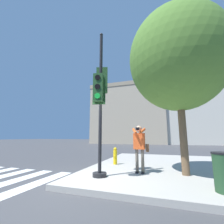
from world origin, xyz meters
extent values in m
plane|color=#424244|center=(0.00, 0.00, 0.00)|extent=(160.00, 160.00, 0.00)
cube|color=#ADA89E|center=(3.50, 3.50, 0.08)|extent=(8.00, 8.00, 0.15)
cube|color=silver|center=(-1.20, -0.05, 0.00)|extent=(0.48, 2.95, 0.01)
cube|color=silver|center=(-2.10, -0.05, 0.00)|extent=(0.48, 2.95, 0.01)
cylinder|color=black|center=(0.54, 0.67, 0.21)|extent=(0.45, 0.45, 0.12)
cylinder|color=black|center=(0.54, 0.67, 2.68)|extent=(0.11, 0.11, 4.82)
sphere|color=black|center=(0.54, 0.67, 5.13)|extent=(0.12, 0.12, 0.12)
cylinder|color=black|center=(0.49, 0.84, 3.48)|extent=(0.11, 0.24, 0.05)
cube|color=#234C23|center=(0.43, 1.08, 3.48)|extent=(0.35, 0.31, 0.90)
cube|color=#234C23|center=(0.47, 0.95, 3.48)|extent=(0.41, 0.13, 1.02)
cylinder|color=black|center=(0.40, 1.21, 3.78)|extent=(0.17, 0.07, 0.17)
cylinder|color=black|center=(0.40, 1.21, 3.48)|extent=(0.17, 0.07, 0.17)
cylinder|color=green|center=(0.40, 1.21, 3.18)|extent=(0.17, 0.07, 0.17)
cylinder|color=black|center=(0.58, 0.50, 2.94)|extent=(0.10, 0.25, 0.05)
cube|color=#234C23|center=(0.63, 0.27, 2.94)|extent=(0.34, 0.30, 0.90)
cube|color=#234C23|center=(0.60, 0.40, 2.94)|extent=(0.42, 0.11, 1.02)
cylinder|color=black|center=(0.66, 0.14, 3.24)|extent=(0.17, 0.07, 0.17)
cylinder|color=black|center=(0.66, 0.14, 2.94)|extent=(0.17, 0.07, 0.17)
cylinder|color=green|center=(0.66, 0.14, 2.64)|extent=(0.17, 0.07, 0.17)
cube|color=black|center=(1.59, 1.54, 0.18)|extent=(0.09, 0.24, 0.05)
cube|color=black|center=(1.79, 1.54, 0.18)|extent=(0.09, 0.24, 0.05)
cylinder|color=#6B6051|center=(1.59, 1.60, 0.56)|extent=(0.11, 0.11, 0.80)
cylinder|color=#6B6051|center=(1.79, 1.60, 0.56)|extent=(0.11, 0.11, 0.80)
cube|color=#E55623|center=(1.69, 1.60, 1.24)|extent=(0.40, 0.22, 0.57)
sphere|color=tan|center=(1.69, 1.60, 1.70)|extent=(0.22, 0.22, 0.22)
cube|color=black|center=(1.69, 1.29, 1.68)|extent=(0.12, 0.10, 0.09)
cylinder|color=black|center=(1.69, 1.22, 1.68)|extent=(0.06, 0.08, 0.06)
cylinder|color=#E55623|center=(1.55, 1.46, 1.60)|extent=(0.23, 0.35, 0.23)
cylinder|color=#E55623|center=(1.82, 1.46, 1.60)|extent=(0.23, 0.35, 0.23)
cube|color=brown|center=(1.97, 1.62, 1.01)|extent=(0.10, 0.20, 0.26)
cylinder|color=brown|center=(3.17, 1.74, 1.59)|extent=(0.25, 0.25, 2.87)
ellipsoid|color=#568433|center=(3.17, 1.74, 4.26)|extent=(3.54, 3.54, 3.89)
cylinder|color=yellow|center=(0.37, 2.89, 0.47)|extent=(0.18, 0.18, 0.63)
sphere|color=yellow|center=(0.37, 2.89, 0.83)|extent=(0.16, 0.16, 0.16)
cylinder|color=yellow|center=(0.37, 2.77, 0.54)|extent=(0.08, 0.06, 0.08)
cylinder|color=black|center=(3.80, 0.29, 1.02)|extent=(0.47, 0.47, 0.04)
cube|color=tan|center=(-4.35, 29.61, 5.94)|extent=(15.44, 9.80, 11.87)
cube|color=gray|center=(-4.35, 29.61, 12.27)|extent=(15.64, 10.00, 0.80)
cube|color=beige|center=(8.06, 31.12, 8.38)|extent=(13.71, 11.66, 16.77)
cube|color=#B2AD9E|center=(8.06, 31.12, 17.17)|extent=(13.91, 11.86, 0.80)
camera|label=1|loc=(2.49, -3.94, 1.39)|focal=24.00mm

